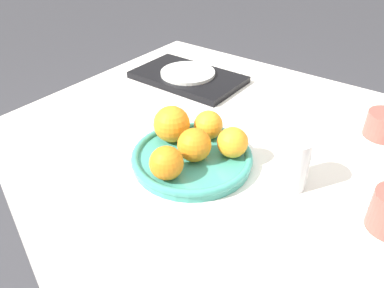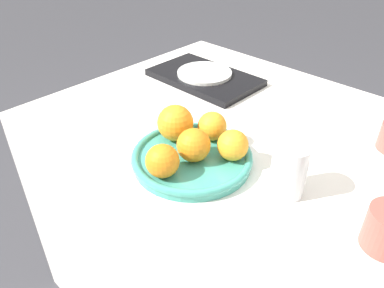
{
  "view_description": "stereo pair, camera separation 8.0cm",
  "coord_description": "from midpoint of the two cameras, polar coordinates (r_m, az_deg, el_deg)",
  "views": [
    {
      "loc": [
        0.27,
        -0.74,
        1.23
      ],
      "look_at": [
        -0.13,
        -0.21,
        0.78
      ],
      "focal_mm": 35.0,
      "sensor_mm": 36.0,
      "label": 1
    },
    {
      "loc": [
        0.33,
        -0.68,
        1.23
      ],
      "look_at": [
        -0.13,
        -0.21,
        0.78
      ],
      "focal_mm": 35.0,
      "sensor_mm": 36.0,
      "label": 2
    }
  ],
  "objects": [
    {
      "name": "orange_2",
      "position": [
        0.85,
        -5.81,
        2.96
      ],
      "size": [
        0.08,
        0.08,
        0.08
      ],
      "color": "orange",
      "rests_on": "fruit_platter"
    },
    {
      "name": "cup_2",
      "position": [
        0.99,
        25.24,
        2.57
      ],
      "size": [
        0.09,
        0.09,
        0.06
      ],
      "color": "#9E4C42",
      "rests_on": "table"
    },
    {
      "name": "fruit_platter",
      "position": [
        0.82,
        -2.79,
        -2.16
      ],
      "size": [
        0.27,
        0.27,
        0.03
      ],
      "color": "teal",
      "rests_on": "table"
    },
    {
      "name": "table",
      "position": [
        1.16,
        9.5,
        -14.83
      ],
      "size": [
        1.32,
        0.81,
        0.73
      ],
      "color": "silver",
      "rests_on": "ground_plane"
    },
    {
      "name": "orange_1",
      "position": [
        0.78,
        -2.55,
        -0.25
      ],
      "size": [
        0.07,
        0.07,
        0.07
      ],
      "color": "orange",
      "rests_on": "fruit_platter"
    },
    {
      "name": "water_glass",
      "position": [
        0.75,
        12.01,
        -2.91
      ],
      "size": [
        0.07,
        0.07,
        0.11
      ],
      "color": "silver",
      "rests_on": "table"
    },
    {
      "name": "serving_tray",
      "position": [
        1.2,
        -2.57,
        10.08
      ],
      "size": [
        0.34,
        0.2,
        0.02
      ],
      "color": "black",
      "rests_on": "table"
    },
    {
      "name": "orange_3",
      "position": [
        0.86,
        -0.15,
        2.84
      ],
      "size": [
        0.07,
        0.07,
        0.07
      ],
      "color": "orange",
      "rests_on": "fruit_platter"
    },
    {
      "name": "orange_0",
      "position": [
        0.74,
        -7.0,
        -3.0
      ],
      "size": [
        0.07,
        0.07,
        0.07
      ],
      "color": "orange",
      "rests_on": "fruit_platter"
    },
    {
      "name": "side_plate",
      "position": [
        1.19,
        -2.59,
        10.74
      ],
      "size": [
        0.17,
        0.17,
        0.01
      ],
      "color": "silver",
      "rests_on": "serving_tray"
    },
    {
      "name": "orange_4",
      "position": [
        0.8,
        3.38,
        0.15
      ],
      "size": [
        0.07,
        0.07,
        0.07
      ],
      "color": "orange",
      "rests_on": "fruit_platter"
    }
  ]
}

